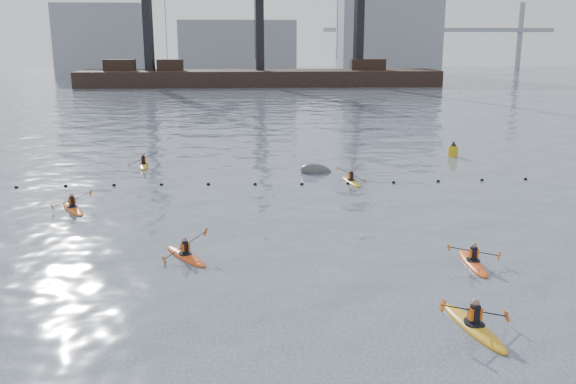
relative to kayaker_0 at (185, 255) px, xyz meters
name	(u,v)px	position (x,y,z in m)	size (l,w,h in m)	color
ground	(333,363)	(5.12, -9.13, -0.10)	(400.00, 400.00, 0.00)	#323E49
float_line	(278,184)	(4.62, 13.40, -0.07)	(33.24, 0.73, 0.24)	black
barge_pier	(259,76)	(4.89, 100.87, 1.80)	(72.00, 19.30, 29.50)	black
skyline	(265,39)	(7.35, 141.14, 9.15)	(141.00, 28.00, 22.00)	gray
kayaker_0	(185,255)	(0.00, 0.00, 0.00)	(2.32, 3.01, 1.23)	#DA4914
kayaker_1	(474,326)	(9.93, -7.29, 0.01)	(2.48, 3.74, 1.28)	orange
kayaker_2	(73,208)	(-6.93, 7.99, 0.00)	(2.22, 3.18, 1.13)	#D75D14
kayaker_3	(351,181)	(9.38, 13.54, 0.00)	(2.17, 3.18, 1.27)	gold
kayaker_4	(473,262)	(11.99, -1.58, 0.00)	(2.23, 3.32, 1.06)	#E74C15
kayaker_5	(144,165)	(-5.03, 19.81, 0.00)	(2.32, 3.40, 1.31)	gold
mooring_buoy	(316,172)	(7.48, 16.95, -0.10)	(2.33, 1.38, 1.17)	#3B3D40
nav_buoy	(453,151)	(19.01, 22.18, 0.33)	(0.77, 0.77, 1.41)	gold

